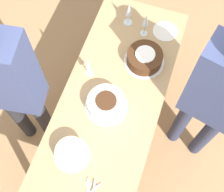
{
  "coord_description": "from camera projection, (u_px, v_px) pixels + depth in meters",
  "views": [
    {
      "loc": [
        -0.84,
        -0.29,
        2.8
      ],
      "look_at": [
        0.0,
        0.0,
        0.82
      ],
      "focal_mm": 50.0,
      "sensor_mm": 36.0,
      "label": 1
    }
  ],
  "objects": [
    {
      "name": "ground_plane",
      "position": [
        112.0,
        132.0,
        2.92
      ],
      "size": [
        12.0,
        12.0,
        0.0
      ],
      "primitive_type": "plane",
      "color": "#A87F56"
    },
    {
      "name": "dining_table",
      "position": [
        112.0,
        105.0,
        2.33
      ],
      "size": [
        1.8,
        0.71,
        0.77
      ],
      "color": "tan",
      "rests_on": "ground_plane"
    },
    {
      "name": "cake_center_white",
      "position": [
        106.0,
        104.0,
        2.15
      ],
      "size": [
        0.3,
        0.3,
        0.11
      ],
      "color": "white",
      "rests_on": "dining_table"
    },
    {
      "name": "cake_front_chocolate",
      "position": [
        145.0,
        58.0,
        2.3
      ],
      "size": [
        0.3,
        0.3,
        0.11
      ],
      "color": "white",
      "rests_on": "dining_table"
    },
    {
      "name": "cake_back_decorated",
      "position": [
        71.0,
        153.0,
        2.01
      ],
      "size": [
        0.24,
        0.24,
        0.09
      ],
      "color": "white",
      "rests_on": "dining_table"
    },
    {
      "name": "wine_glass_near",
      "position": [
        129.0,
        11.0,
        2.37
      ],
      "size": [
        0.07,
        0.07,
        0.21
      ],
      "color": "silver",
      "rests_on": "dining_table"
    },
    {
      "name": "wine_glass_far",
      "position": [
        146.0,
        21.0,
        2.3
      ],
      "size": [
        0.06,
        0.06,
        0.23
      ],
      "color": "silver",
      "rests_on": "dining_table"
    },
    {
      "name": "wine_glass_extra",
      "position": [
        88.0,
        64.0,
        2.18
      ],
      "size": [
        0.06,
        0.06,
        0.21
      ],
      "color": "silver",
      "rests_on": "dining_table"
    },
    {
      "name": "dessert_plate_right",
      "position": [
        165.0,
        31.0,
        2.45
      ],
      "size": [
        0.2,
        0.2,
        0.01
      ],
      "color": "white",
      "rests_on": "dining_table"
    },
    {
      "name": "person_cutting",
      "position": [
        217.0,
        97.0,
        1.96
      ],
      "size": [
        0.31,
        0.44,
        1.67
      ],
      "rotation": [
        0.0,
        0.0,
        1.34
      ],
      "color": "#2D334C",
      "rests_on": "ground_plane"
    },
    {
      "name": "person_watching",
      "position": [
        8.0,
        84.0,
        1.97
      ],
      "size": [
        0.28,
        0.43,
        1.71
      ],
      "rotation": [
        0.0,
        0.0,
        -1.42
      ],
      "color": "#232328",
      "rests_on": "ground_plane"
    }
  ]
}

